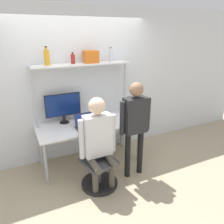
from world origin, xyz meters
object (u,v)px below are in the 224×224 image
Objects in this scene: person_seated at (98,137)px; person_standing at (135,119)px; bottle_red at (73,59)px; bottle_amber at (47,57)px; bottle_clear at (111,56)px; storage_box at (91,57)px; monitor at (63,106)px; cell_phone at (101,126)px; laptop at (86,124)px; office_chair at (98,169)px.

person_seated is 0.90× the size of person_standing.
person_standing is at bearing -52.95° from bottle_red.
bottle_amber is 1.09m from bottle_clear.
storage_box reaches higher than bottle_red.
storage_box is (0.53, -0.02, 0.81)m from monitor.
person_standing is 6.46× the size of bottle_clear.
person_seated is at bearing -177.92° from person_standing.
bottle_amber is at bearing 149.83° from cell_phone.
person_seated is 4.92× the size of bottle_amber.
monitor reaches higher than laptop.
storage_box is (0.01, 0.41, 1.11)m from cell_phone.
bottle_red is 0.68m from bottle_clear.
bottle_clear is at bearing -1.26° from monitor.
bottle_clear is at bearing 47.25° from cell_phone.
bottle_clear is at bearing -0.00° from bottle_red.
office_chair is at bearing -118.42° from cell_phone.
cell_phone is at bearing -132.75° from bottle_clear.
bottle_amber reaches higher than bottle_red.
office_chair is at bearing -91.20° from laptop.
office_chair is 1.80m from bottle_red.
person_standing is 1.30m from storage_box.
bottle_amber is 0.72m from storage_box.
laptop is at bearing -151.35° from bottle_clear.
office_chair is (-0.01, -0.54, -0.55)m from laptop.
bottle_amber reaches higher than monitor.
laptop is 2.32× the size of cell_phone.
storage_box is (0.31, -0.00, 0.02)m from bottle_red.
cell_phone is 0.52× the size of bottle_amber.
bottle_red is at bearing 93.08° from office_chair.
person_seated is 5.83× the size of bottle_clear.
bottle_red is at bearing 180.00° from bottle_clear.
bottle_clear is 1.07× the size of storage_box.
bottle_amber is 1.26× the size of storage_box.
monitor is at bearing 5.81° from bottle_amber.
person_seated is at bearing -124.22° from bottle_clear.
cell_phone is 0.81× the size of bottle_red.
bottle_red is at bearing 127.05° from person_standing.
laptop is at bearing -80.24° from bottle_red.
cell_phone is at bearing -54.05° from bottle_red.
person_standing reaches higher than office_chair.
bottle_amber is (-0.71, 0.41, 1.13)m from cell_phone.
person_seated is 1.52m from bottle_clear.
person_standing is at bearing -39.52° from bottle_amber.
bottle_amber reaches higher than laptop.
monitor is at bearing 134.25° from person_standing.
monitor is 1.75× the size of laptop.
bottle_amber is at bearing 144.07° from laptop.
bottle_amber is at bearing -174.19° from monitor.
storage_box reaches higher than person_standing.
laptop is 0.26m from cell_phone.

